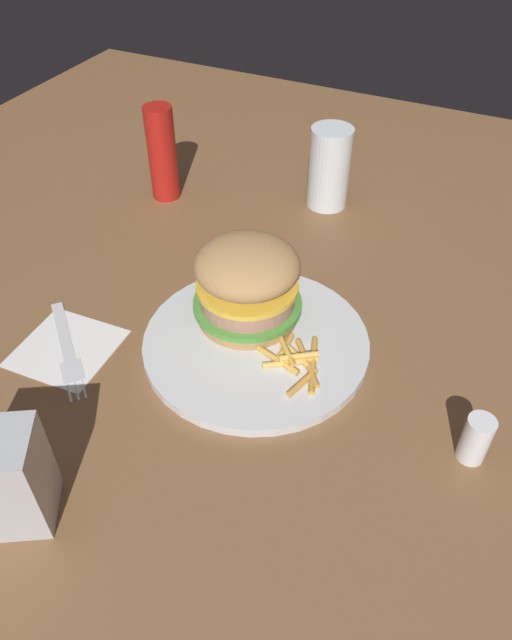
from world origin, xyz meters
TOP-DOWN VIEW (x-y plane):
  - ground_plane at (0.00, 0.00)m, footprint 1.60×1.60m
  - plate at (-0.02, 0.01)m, footprint 0.27×0.27m
  - sandwich at (-0.05, 0.05)m, footprint 0.13×0.13m
  - fries_pile at (0.03, -0.00)m, footprint 0.09×0.10m
  - napkin at (-0.22, -0.09)m, footprint 0.11×0.11m
  - fork at (-0.22, -0.09)m, footprint 0.14×0.13m
  - drink_glass at (-0.06, 0.35)m, footprint 0.06×0.06m
  - ketchup_bottle at (-0.30, 0.26)m, footprint 0.04×0.04m
  - salt_shaker at (0.24, -0.04)m, footprint 0.03×0.03m

SIDE VIEW (x-z plane):
  - ground_plane at x=0.00m, z-range 0.00..0.00m
  - napkin at x=-0.22m, z-range 0.00..0.00m
  - fork at x=-0.22m, z-range 0.00..0.01m
  - plate at x=-0.02m, z-range 0.00..0.01m
  - fries_pile at x=0.03m, z-range 0.01..0.02m
  - salt_shaker at x=0.24m, z-range 0.00..0.06m
  - drink_glass at x=-0.06m, z-range -0.01..0.12m
  - sandwich at x=-0.05m, z-range 0.01..0.12m
  - ketchup_bottle at x=-0.30m, z-range 0.00..0.15m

